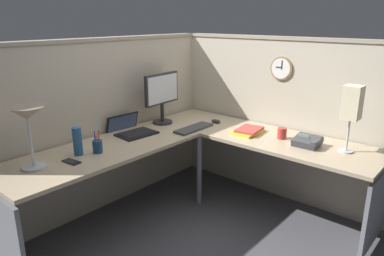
# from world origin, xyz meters

# --- Properties ---
(ground_plane) EXTENTS (6.80, 6.80, 0.00)m
(ground_plane) POSITION_xyz_m (0.00, 0.00, 0.00)
(ground_plane) COLOR #47474C
(cubicle_wall_back) EXTENTS (2.57, 0.12, 1.58)m
(cubicle_wall_back) POSITION_xyz_m (-0.36, 0.87, 0.79)
(cubicle_wall_back) COLOR #B7AD99
(cubicle_wall_back) RESTS_ON ground
(cubicle_wall_right) EXTENTS (0.12, 2.37, 1.58)m
(cubicle_wall_right) POSITION_xyz_m (0.87, -0.27, 0.79)
(cubicle_wall_right) COLOR #B7AD99
(cubicle_wall_right) RESTS_ON ground
(desk) EXTENTS (2.35, 2.15, 0.73)m
(desk) POSITION_xyz_m (-0.15, -0.05, 0.63)
(desk) COLOR tan
(desk) RESTS_ON ground
(monitor) EXTENTS (0.46, 0.20, 0.50)m
(monitor) POSITION_xyz_m (0.16, 0.64, 1.02)
(monitor) COLOR #232326
(monitor) RESTS_ON desk
(laptop) EXTENTS (0.36, 0.40, 0.22)m
(laptop) POSITION_xyz_m (-0.26, 0.64, 0.75)
(laptop) COLOR black
(laptop) RESTS_ON desk
(keyboard) EXTENTS (0.43, 0.14, 0.02)m
(keyboard) POSITION_xyz_m (0.19, 0.26, 0.74)
(keyboard) COLOR #38383D
(keyboard) RESTS_ON desk
(computer_mouse) EXTENTS (0.06, 0.10, 0.03)m
(computer_mouse) POSITION_xyz_m (0.51, 0.24, 0.75)
(computer_mouse) COLOR #232326
(computer_mouse) RESTS_ON desk
(desk_lamp_dome) EXTENTS (0.24, 0.24, 0.44)m
(desk_lamp_dome) POSITION_xyz_m (-1.24, 0.52, 1.09)
(desk_lamp_dome) COLOR #B7BABF
(desk_lamp_dome) RESTS_ON desk
(pen_cup) EXTENTS (0.08, 0.08, 0.18)m
(pen_cup) POSITION_xyz_m (-0.76, 0.43, 0.78)
(pen_cup) COLOR navy
(pen_cup) RESTS_ON desk
(cell_phone) EXTENTS (0.08, 0.15, 0.01)m
(cell_phone) POSITION_xyz_m (-1.01, 0.41, 0.73)
(cell_phone) COLOR black
(cell_phone) RESTS_ON desk
(thermos_flask) EXTENTS (0.07, 0.07, 0.22)m
(thermos_flask) POSITION_xyz_m (-0.89, 0.51, 0.84)
(thermos_flask) COLOR #26598C
(thermos_flask) RESTS_ON desk
(office_phone) EXTENTS (0.19, 0.21, 0.11)m
(office_phone) POSITION_xyz_m (0.45, -0.75, 0.77)
(office_phone) COLOR #38383D
(office_phone) RESTS_ON desk
(book_stack) EXTENTS (0.30, 0.23, 0.04)m
(book_stack) POSITION_xyz_m (0.44, -0.19, 0.75)
(book_stack) COLOR yellow
(book_stack) RESTS_ON desk
(desk_lamp_paper) EXTENTS (0.13, 0.13, 0.53)m
(desk_lamp_paper) POSITION_xyz_m (0.53, -1.04, 1.11)
(desk_lamp_paper) COLOR #B7BABF
(desk_lamp_paper) RESTS_ON desk
(coffee_mug) EXTENTS (0.08, 0.08, 0.10)m
(coffee_mug) POSITION_xyz_m (0.49, -0.50, 0.78)
(coffee_mug) COLOR #B2332D
(coffee_mug) RESTS_ON desk
(wall_clock) EXTENTS (0.04, 0.22, 0.22)m
(wall_clock) POSITION_xyz_m (0.82, -0.29, 1.29)
(wall_clock) COLOR olive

